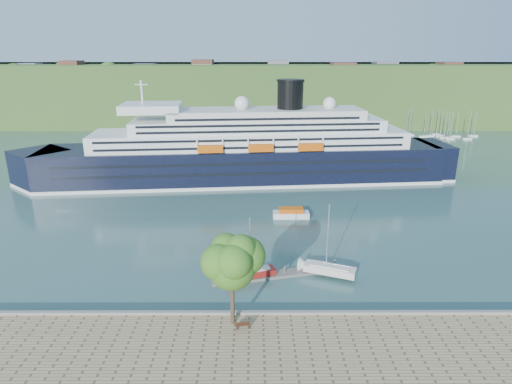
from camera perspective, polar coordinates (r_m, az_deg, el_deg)
name	(u,v)px	position (r m, az deg, el deg)	size (l,w,h in m)	color
ground	(250,320)	(50.75, -0.87, -16.73)	(400.00, 400.00, 0.00)	#2E5150
far_hillside	(254,93)	(187.32, -0.32, 13.09)	(400.00, 50.00, 24.00)	#315421
quay_coping	(249,313)	(49.93, -0.88, -15.78)	(220.00, 0.50, 0.30)	slate
cruise_ship	(242,132)	(98.34, -1.86, 8.04)	(103.27, 15.04, 23.19)	black
park_bench	(243,324)	(47.59, -1.77, -17.20)	(1.58, 0.65, 1.01)	#3F2012
promenade_tree	(232,277)	(45.67, -3.22, -11.21)	(6.84, 6.84, 11.32)	#37691B
floating_pontoon	(271,275)	(59.17, 2.08, -10.99)	(16.49, 2.02, 0.37)	slate
sailboat_red	(253,250)	(56.63, -0.37, -7.75)	(6.58, 1.83, 8.50)	maroon
sailboat_white_far	(331,243)	(57.84, 10.01, -6.72)	(7.64, 2.12, 9.86)	silver
tender_launch	(291,213)	(78.65, 4.69, -2.77)	(6.66, 2.28, 1.84)	#CA530B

